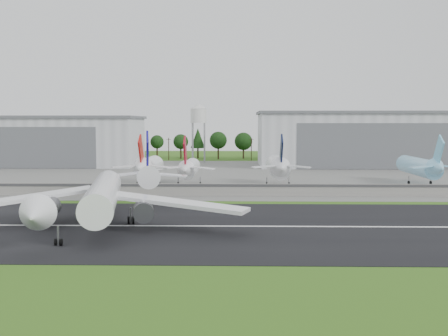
{
  "coord_description": "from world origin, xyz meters",
  "views": [
    {
      "loc": [
        14.45,
        -97.57,
        20.21
      ],
      "look_at": [
        11.23,
        40.0,
        9.0
      ],
      "focal_mm": 45.0,
      "sensor_mm": 36.0,
      "label": 1
    }
  ],
  "objects_px": {
    "main_airliner": "(102,202)",
    "parked_jet_red_a": "(148,167)",
    "parked_jet_red_b": "(189,168)",
    "parked_jet_skyblue": "(422,167)",
    "parked_jet_navy": "(278,167)"
  },
  "relations": [
    {
      "from": "main_airliner",
      "to": "parked_jet_red_a",
      "type": "distance_m",
      "value": 67.05
    },
    {
      "from": "parked_jet_red_a",
      "to": "parked_jet_red_b",
      "type": "height_order",
      "value": "parked_jet_red_a"
    },
    {
      "from": "parked_jet_red_b",
      "to": "parked_jet_skyblue",
      "type": "distance_m",
      "value": 74.02
    },
    {
      "from": "parked_jet_red_b",
      "to": "parked_jet_navy",
      "type": "bearing_deg",
      "value": 0.15
    },
    {
      "from": "parked_jet_red_a",
      "to": "parked_jet_skyblue",
      "type": "bearing_deg",
      "value": 3.29
    },
    {
      "from": "main_airliner",
      "to": "parked_jet_skyblue",
      "type": "relative_size",
      "value": 1.58
    },
    {
      "from": "parked_jet_navy",
      "to": "parked_jet_skyblue",
      "type": "height_order",
      "value": "parked_jet_navy"
    },
    {
      "from": "parked_jet_red_a",
      "to": "parked_jet_navy",
      "type": "bearing_deg",
      "value": 0.01
    },
    {
      "from": "parked_jet_red_b",
      "to": "parked_jet_skyblue",
      "type": "height_order",
      "value": "parked_jet_skyblue"
    },
    {
      "from": "parked_jet_red_b",
      "to": "parked_jet_navy",
      "type": "xyz_separation_m",
      "value": [
        27.93,
        0.07,
        0.45
      ]
    },
    {
      "from": "main_airliner",
      "to": "parked_jet_navy",
      "type": "xyz_separation_m",
      "value": [
        38.96,
        67.02,
        1.48
      ]
    },
    {
      "from": "parked_jet_navy",
      "to": "parked_jet_red_b",
      "type": "bearing_deg",
      "value": -179.85
    },
    {
      "from": "main_airliner",
      "to": "parked_jet_navy",
      "type": "bearing_deg",
      "value": -130.44
    },
    {
      "from": "main_airliner",
      "to": "parked_jet_navy",
      "type": "relative_size",
      "value": 1.89
    },
    {
      "from": "parked_jet_navy",
      "to": "main_airliner",
      "type": "bearing_deg",
      "value": -120.17
    }
  ]
}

